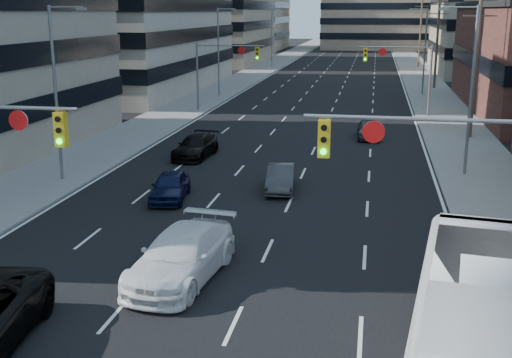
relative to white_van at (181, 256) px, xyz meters
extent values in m
cube|color=black|center=(0.61, 121.06, -0.82)|extent=(18.00, 300.00, 0.02)
cube|color=slate|center=(-10.89, 121.06, -0.76)|extent=(5.00, 300.00, 0.15)
cube|color=slate|center=(12.11, 121.06, -0.76)|extent=(5.00, 300.00, 0.15)
cube|color=gray|center=(-23.39, 91.06, 7.17)|extent=(20.00, 30.00, 16.00)
cube|color=#ADA089|center=(-27.39, 131.06, 9.17)|extent=(24.00, 24.00, 20.00)
cube|color=gray|center=(32.61, 121.06, 5.17)|extent=(22.00, 22.00, 12.00)
cube|color=gold|center=(-3.49, -0.94, 4.32)|extent=(0.35, 0.28, 1.10)
cylinder|color=black|center=(-3.49, -1.10, 4.67)|extent=(0.18, 0.06, 0.18)
cylinder|color=black|center=(-3.49, -1.10, 4.32)|extent=(0.18, 0.06, 0.18)
cylinder|color=#0CE526|center=(-3.49, -1.10, 3.97)|extent=(0.18, 0.06, 0.18)
cylinder|color=white|center=(-4.89, -0.97, 4.57)|extent=(0.64, 0.06, 0.64)
cylinder|color=slate|center=(7.36, -0.94, 4.97)|extent=(6.50, 0.12, 0.12)
cube|color=gold|center=(4.71, -0.94, 4.32)|extent=(0.35, 0.28, 1.10)
cylinder|color=black|center=(4.71, -1.10, 4.67)|extent=(0.18, 0.06, 0.18)
cylinder|color=black|center=(4.71, -1.10, 4.32)|extent=(0.18, 0.06, 0.18)
cylinder|color=#0CE526|center=(4.71, -1.10, 3.97)|extent=(0.18, 0.06, 0.18)
cylinder|color=white|center=(6.11, -0.97, 4.57)|extent=(0.64, 0.06, 0.64)
cylinder|color=slate|center=(-9.39, 36.06, 2.17)|extent=(0.18, 0.18, 6.00)
cylinder|color=slate|center=(-6.39, 36.06, 4.97)|extent=(6.00, 0.12, 0.12)
cube|color=gold|center=(-3.99, 36.06, 4.32)|extent=(0.35, 0.28, 1.10)
cylinder|color=black|center=(-3.99, 35.90, 4.67)|extent=(0.18, 0.06, 0.18)
cylinder|color=black|center=(-3.99, 35.90, 4.32)|extent=(0.18, 0.06, 0.18)
cylinder|color=#0CE526|center=(-3.99, 35.90, 3.97)|extent=(0.18, 0.06, 0.18)
cylinder|color=white|center=(-5.39, 36.03, 4.57)|extent=(0.64, 0.06, 0.64)
cylinder|color=slate|center=(10.61, 36.06, 2.17)|extent=(0.18, 0.18, 6.00)
cylinder|color=slate|center=(7.61, 36.06, 4.97)|extent=(6.00, 0.12, 0.12)
cube|color=gold|center=(5.21, 36.06, 4.32)|extent=(0.35, 0.28, 1.10)
cylinder|color=black|center=(5.21, 35.90, 4.67)|extent=(0.18, 0.06, 0.18)
cylinder|color=black|center=(5.21, 35.90, 4.32)|extent=(0.18, 0.06, 0.18)
cylinder|color=#0CE526|center=(5.21, 35.90, 3.97)|extent=(0.18, 0.06, 0.18)
cylinder|color=white|center=(6.61, 36.03, 4.57)|extent=(0.64, 0.06, 0.64)
cylinder|color=#4C3D2D|center=(12.81, 27.06, 4.67)|extent=(0.28, 0.28, 11.00)
cube|color=#4C3D2D|center=(12.81, 27.06, 8.57)|extent=(2.20, 0.10, 0.10)
cube|color=#4C3D2D|center=(12.81, 27.06, 7.57)|extent=(2.20, 0.10, 0.10)
cylinder|color=#4C3D2D|center=(12.81, 57.06, 4.67)|extent=(0.28, 0.28, 11.00)
cube|color=#4C3D2D|center=(12.81, 57.06, 8.57)|extent=(2.20, 0.10, 0.10)
cube|color=#4C3D2D|center=(12.81, 57.06, 7.57)|extent=(2.20, 0.10, 0.10)
cylinder|color=#4C3D2D|center=(12.81, 87.06, 4.67)|extent=(0.28, 0.28, 11.00)
cube|color=#4C3D2D|center=(12.81, 87.06, 8.57)|extent=(2.20, 0.10, 0.10)
cube|color=#4C3D2D|center=(12.81, 87.06, 7.57)|extent=(2.20, 0.10, 0.10)
cylinder|color=slate|center=(-9.89, 11.06, 3.67)|extent=(0.16, 0.16, 9.00)
cylinder|color=slate|center=(-8.99, 11.06, 8.07)|extent=(1.80, 0.10, 0.10)
cube|color=slate|center=(-8.19, 11.06, 7.99)|extent=(0.50, 0.22, 0.14)
cylinder|color=slate|center=(-9.89, 46.06, 3.67)|extent=(0.16, 0.16, 9.00)
cylinder|color=slate|center=(-8.99, 46.06, 8.07)|extent=(1.80, 0.10, 0.10)
cube|color=slate|center=(-8.19, 46.06, 7.99)|extent=(0.50, 0.22, 0.14)
cylinder|color=slate|center=(-9.89, 81.06, 3.67)|extent=(0.16, 0.16, 9.00)
cylinder|color=slate|center=(-8.99, 81.06, 8.07)|extent=(1.80, 0.10, 0.10)
cube|color=slate|center=(-8.19, 81.06, 7.99)|extent=(0.50, 0.22, 0.14)
cylinder|color=slate|center=(11.11, 16.06, 3.67)|extent=(0.16, 0.16, 9.00)
cylinder|color=slate|center=(10.21, 16.06, 8.07)|extent=(1.80, 0.10, 0.10)
cube|color=slate|center=(9.41, 16.06, 7.99)|extent=(0.50, 0.22, 0.14)
cylinder|color=slate|center=(11.11, 51.06, 3.67)|extent=(0.16, 0.16, 9.00)
cylinder|color=slate|center=(10.21, 51.06, 8.07)|extent=(1.80, 0.10, 0.10)
cube|color=slate|center=(9.41, 51.06, 7.99)|extent=(0.50, 0.22, 0.14)
imported|color=silver|center=(0.00, 0.00, 0.00)|extent=(2.98, 5.96, 1.66)
imported|color=black|center=(-3.28, 8.92, -0.17)|extent=(2.05, 4.08, 1.33)
imported|color=#333335|center=(1.67, 11.45, -0.20)|extent=(1.72, 3.96, 1.27)
imported|color=black|center=(-4.54, 17.93, -0.16)|extent=(2.20, 4.76, 1.35)
imported|color=#38373A|center=(5.81, 25.94, -0.17)|extent=(1.75, 3.98, 1.33)
camera|label=1|loc=(6.07, -19.22, 7.91)|focal=45.00mm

